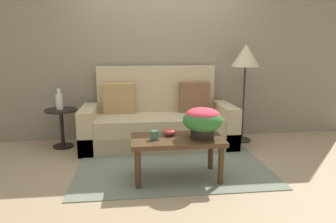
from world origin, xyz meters
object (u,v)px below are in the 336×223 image
Objects in this scene: floor_lamp at (246,60)px; table_vase at (59,101)px; side_table at (62,121)px; snack_bowl at (169,132)px; potted_plant at (203,120)px; coffee_mug at (155,135)px; coffee_table at (177,144)px; couch at (158,122)px.

table_vase is (-2.70, 0.02, -0.56)m from floor_lamp.
side_table reaches higher than snack_bowl.
side_table is at bearing 143.08° from potted_plant.
snack_bowl is (1.41, -1.18, 0.12)m from side_table.
table_vase is at bearing 133.10° from coffee_mug.
coffee_table is at bearing 173.23° from potted_plant.
potted_plant reaches higher than coffee_table.
floor_lamp is at bearing -0.28° from side_table.
table_vase is at bearing 179.57° from floor_lamp.
couch is 1.26m from coffee_table.
side_table is 2.82m from floor_lamp.
couch is 1.49× the size of floor_lamp.
floor_lamp reaches higher than coffee_table.
side_table is at bearing 179.72° from floor_lamp.
snack_bowl is (-1.28, -1.17, -0.74)m from floor_lamp.
side_table is 1.84m from snack_bowl.
potted_plant reaches higher than side_table.
couch is at bearing 94.25° from coffee_table.
snack_bowl is 1.86m from table_vase.
potted_plant is at bearing -125.83° from floor_lamp.
table_vase is (-1.25, 1.33, 0.17)m from coffee_mug.
side_table is 1.89× the size of table_vase.
coffee_table is (0.09, -1.25, 0.05)m from couch.
potted_plant is at bearing -36.92° from side_table.
floor_lamp reaches higher than table_vase.
floor_lamp is at bearing 0.71° from couch.
potted_plant is at bearing 1.61° from coffee_mug.
coffee_mug is at bearing -178.39° from potted_plant.
couch is 3.90× the size of side_table.
side_table is 0.29m from table_vase.
floor_lamp is (1.20, 1.27, 0.85)m from coffee_table.
potted_plant is at bearing -20.71° from snack_bowl.
coffee_table is 0.67× the size of floor_lamp.
side_table is at bearing 178.79° from couch.
coffee_mug is at bearing -46.90° from table_vase.
couch reaches higher than side_table.
coffee_mug reaches higher than side_table.
couch reaches higher than coffee_mug.
floor_lamp is 4.97× the size of table_vase.
potted_plant is (1.75, -1.31, 0.27)m from side_table.
floor_lamp is 9.86× the size of snack_bowl.
coffee_mug is 0.84× the size of snack_bowl.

